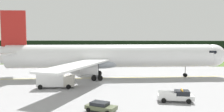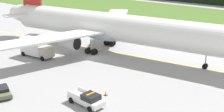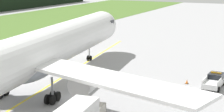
{
  "view_description": "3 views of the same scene",
  "coord_description": "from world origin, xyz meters",
  "views": [
    {
      "loc": [
        5.53,
        -51.6,
        10.12
      ],
      "look_at": [
        1.21,
        5.44,
        5.3
      ],
      "focal_mm": 38.05,
      "sensor_mm": 36.0,
      "label": 1
    },
    {
      "loc": [
        37.67,
        -39.75,
        18.5
      ],
      "look_at": [
        8.43,
        -4.6,
        3.26
      ],
      "focal_mm": 47.1,
      "sensor_mm": 36.0,
      "label": 2
    },
    {
      "loc": [
        -36.72,
        -23.47,
        15.08
      ],
      "look_at": [
        5.84,
        -2.95,
        4.57
      ],
      "focal_mm": 59.5,
      "sensor_mm": 36.0,
      "label": 3
    }
  ],
  "objects": [
    {
      "name": "ground",
      "position": [
        0.0,
        0.0,
        0.0
      ],
      "size": [
        320.0,
        320.0,
        0.0
      ],
      "primitive_type": "plane",
      "color": "#979799"
    },
    {
      "name": "grass_verge",
      "position": [
        0.0,
        50.61,
        0.02
      ],
      "size": [
        320.0,
        43.1,
        0.04
      ],
      "primitive_type": "cube",
      "color": "#466727",
      "rests_on": "ground"
    },
    {
      "name": "taxiway_centerline_main",
      "position": [
        0.97,
        5.25,
        0.0
      ],
      "size": [
        77.18,
        11.94,
        0.01
      ],
      "primitive_type": "cube",
      "rotation": [
        0.0,
        0.0,
        0.15
      ],
      "color": "yellow",
      "rests_on": "ground"
    },
    {
      "name": "airliner",
      "position": [
        0.47,
        5.17,
        5.2
      ],
      "size": [
        58.99,
        45.3,
        16.02
      ],
      "color": "white",
      "rests_on": "ground"
    },
    {
      "name": "ops_pickup_truck",
      "position": [
        12.8,
        -15.02,
        0.9
      ],
      "size": [
        5.47,
        2.5,
        1.94
      ],
      "color": "white",
      "rests_on": "ground"
    },
    {
      "name": "catering_truck",
      "position": [
        -9.12,
        -6.89,
        1.9
      ],
      "size": [
        7.29,
        3.38,
        3.79
      ],
      "color": "#BBB5A9",
      "rests_on": "ground"
    },
    {
      "name": "staff_car",
      "position": [
        1.67,
        -20.66,
        0.7
      ],
      "size": [
        4.5,
        3.23,
        1.3
      ],
      "color": "#586142",
      "rests_on": "ground"
    },
    {
      "name": "apron_cone",
      "position": [
        12.8,
        -11.25,
        0.29
      ],
      "size": [
        0.48,
        0.48,
        0.6
      ],
      "color": "black",
      "rests_on": "ground"
    }
  ]
}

